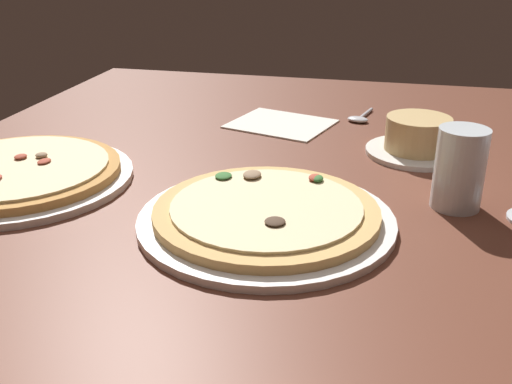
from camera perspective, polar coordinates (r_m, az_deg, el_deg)
dining_table at (r=80.59cm, az=-0.90°, el=-2.42°), size 150.00×110.00×4.00cm
pizza_main at (r=73.94cm, az=0.99°, el=-2.19°), size 31.88×31.88×3.29cm
pizza_side at (r=93.36cm, az=-21.61°, el=1.74°), size 32.71×32.71×3.28cm
ramekin_on_saucer at (r=100.08cm, az=15.10°, el=4.94°), size 16.19×16.19×6.22cm
water_glass at (r=81.33cm, az=18.77°, el=1.81°), size 6.42×6.42×10.71cm
paper_menu at (r=112.86cm, az=2.39°, el=6.49°), size 19.08×20.97×0.30cm
spoon at (r=117.06cm, az=9.84°, el=6.96°), size 10.10×4.75×1.00cm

